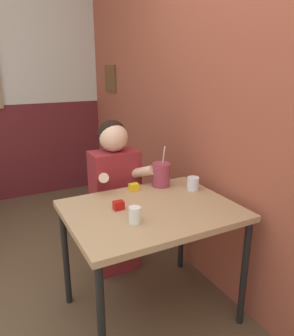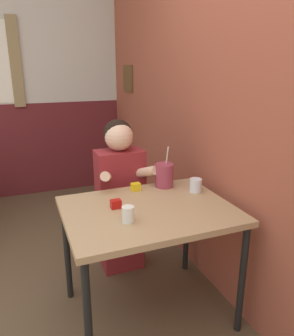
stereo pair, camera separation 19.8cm
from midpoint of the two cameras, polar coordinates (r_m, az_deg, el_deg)
The scene contains 8 objects.
brick_wall_right at distance 2.94m, azimuth 5.02°, elevation 14.10°, with size 0.08×4.75×2.70m.
main_table at distance 1.94m, azimuth 3.22°, elevation -8.94°, with size 0.97×0.75×0.73m.
person_seated at distance 2.42m, azimuth -2.32°, elevation -4.58°, with size 0.42×0.40×1.16m.
cocktail_pitcher at distance 2.22m, azimuth 5.59°, elevation -1.30°, with size 0.12×0.12×0.28m.
glass_near_pitcher at distance 2.17m, azimuth 11.07°, elevation -3.01°, with size 0.08×0.08×0.09m.
glass_center at distance 1.73m, azimuth -0.01°, elevation -8.15°, with size 0.07×0.07×0.09m.
condiment_ketchup at distance 1.89m, azimuth -2.46°, elevation -6.35°, with size 0.06×0.04×0.05m.
condiment_mustard at distance 2.15m, azimuth 0.65°, elevation -3.35°, with size 0.06×0.04×0.05m.
Camera 2 is at (0.15, -1.29, 1.52)m, focal length 35.00 mm.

